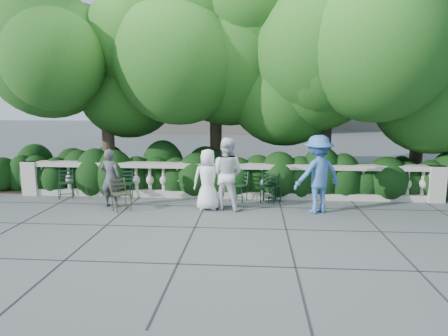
# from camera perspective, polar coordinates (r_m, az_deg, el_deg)

# --- Properties ---
(ground) EXTENTS (90.00, 90.00, 0.00)m
(ground) POSITION_cam_1_polar(r_m,az_deg,el_deg) (9.80, -0.44, -6.75)
(ground) COLOR #4A4C51
(ground) RESTS_ON ground
(balustrade) EXTENTS (12.00, 0.44, 1.00)m
(balustrade) POSITION_cam_1_polar(r_m,az_deg,el_deg) (11.43, 0.30, -1.87)
(balustrade) COLOR #9E998E
(balustrade) RESTS_ON ground
(shrub_hedge) EXTENTS (15.00, 2.60, 1.70)m
(shrub_hedge) POSITION_cam_1_polar(r_m,az_deg,el_deg) (12.70, 0.68, -2.95)
(shrub_hedge) COLOR black
(shrub_hedge) RESTS_ON ground
(tree_canopy) EXTENTS (15.04, 6.52, 6.78)m
(tree_canopy) POSITION_cam_1_polar(r_m,az_deg,el_deg) (12.62, 3.99, 15.05)
(tree_canopy) COLOR #3F3023
(tree_canopy) RESTS_ON ground
(chair_a) EXTENTS (0.50, 0.54, 0.84)m
(chair_a) POSITION_cam_1_polar(r_m,az_deg,el_deg) (11.54, -14.04, -4.53)
(chair_a) COLOR black
(chair_a) RESTS_ON ground
(chair_b) EXTENTS (0.57, 0.60, 0.84)m
(chair_b) POSITION_cam_1_polar(r_m,az_deg,el_deg) (12.18, -21.62, -4.18)
(chair_b) COLOR black
(chair_b) RESTS_ON ground
(chair_c) EXTENTS (0.59, 0.61, 0.84)m
(chair_c) POSITION_cam_1_polar(r_m,az_deg,el_deg) (11.01, 1.76, -4.92)
(chair_c) COLOR black
(chair_c) RESTS_ON ground
(chair_d) EXTENTS (0.60, 0.62, 0.84)m
(chair_d) POSITION_cam_1_polar(r_m,az_deg,el_deg) (11.03, 7.21, -4.97)
(chair_d) COLOR black
(chair_d) RESTS_ON ground
(chair_e) EXTENTS (0.55, 0.57, 0.84)m
(chair_e) POSITION_cam_1_polar(r_m,az_deg,el_deg) (10.90, 6.18, -5.12)
(chair_e) COLOR black
(chair_e) RESTS_ON ground
(chair_weathered) EXTENTS (0.65, 0.65, 0.84)m
(chair_weathered) POSITION_cam_1_polar(r_m,az_deg,el_deg) (10.39, -14.06, -6.10)
(chair_weathered) COLOR black
(chair_weathered) RESTS_ON ground
(person_businessman) EXTENTS (0.77, 0.51, 1.57)m
(person_businessman) POSITION_cam_1_polar(r_m,az_deg,el_deg) (10.12, -2.31, -1.67)
(person_businessman) COLOR silver
(person_businessman) RESTS_ON ground
(person_woman_grey) EXTENTS (0.62, 0.46, 1.54)m
(person_woman_grey) POSITION_cam_1_polar(r_m,az_deg,el_deg) (10.81, -15.91, -1.38)
(person_woman_grey) COLOR #3E3E43
(person_woman_grey) RESTS_ON ground
(person_casual_man) EXTENTS (1.06, 0.92, 1.85)m
(person_casual_man) POSITION_cam_1_polar(r_m,az_deg,el_deg) (10.14, 0.34, -0.82)
(person_casual_man) COLOR silver
(person_casual_man) RESTS_ON ground
(person_older_blue) EXTENTS (1.44, 1.18, 1.94)m
(person_older_blue) POSITION_cam_1_polar(r_m,az_deg,el_deg) (10.11, 13.25, -0.86)
(person_older_blue) COLOR #3763A7
(person_older_blue) RESTS_ON ground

